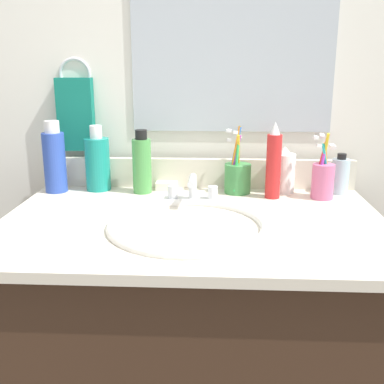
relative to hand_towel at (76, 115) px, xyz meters
name	(u,v)px	position (x,y,z in m)	size (l,w,h in m)	color
vanity_cabinet	(193,352)	(0.38, -0.33, -0.60)	(0.92, 0.59, 0.71)	#382316
countertop	(193,224)	(0.38, -0.33, -0.23)	(0.95, 0.64, 0.02)	beige
backsplash	(198,173)	(0.38, -0.02, -0.17)	(0.95, 0.02, 0.09)	beige
back_wall	(199,206)	(0.38, 0.04, -0.30)	(2.05, 0.04, 1.30)	white
mirror_panel	(233,36)	(0.48, 0.02, 0.23)	(0.60, 0.01, 0.56)	#B2BCC6
towel_ring	(75,74)	(0.00, 0.02, 0.12)	(0.10, 0.10, 0.01)	silver
hand_towel	(76,115)	(0.00, 0.00, 0.00)	(0.11, 0.04, 0.22)	#147260
sink_basin	(188,239)	(0.37, -0.39, -0.25)	(0.38, 0.38, 0.11)	white
faucet	(193,194)	(0.37, -0.20, -0.19)	(0.16, 0.10, 0.08)	silver
bottle_mouthwash_teal	(98,163)	(0.08, -0.07, -0.14)	(0.07, 0.07, 0.20)	teal
bottle_toner_green	(142,164)	(0.21, -0.09, -0.13)	(0.06, 0.06, 0.19)	#4C9E4C
bottle_lotion_white	(284,172)	(0.63, -0.06, -0.16)	(0.07, 0.07, 0.14)	white
bottle_shampoo_blue	(54,160)	(-0.04, -0.09, -0.12)	(0.06, 0.06, 0.21)	#2D4CB2
bottle_spray_red	(274,163)	(0.59, -0.13, -0.12)	(0.04, 0.04, 0.22)	red
bottle_gel_clear	(340,176)	(0.80, -0.07, -0.17)	(0.05, 0.05, 0.12)	silver
cup_green	(237,176)	(0.50, -0.08, -0.17)	(0.08, 0.10, 0.20)	#3F8C47
cup_pink	(323,179)	(0.74, -0.13, -0.16)	(0.07, 0.08, 0.19)	#D16693
soap_bar	(167,186)	(0.28, -0.06, -0.21)	(0.06, 0.04, 0.02)	white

